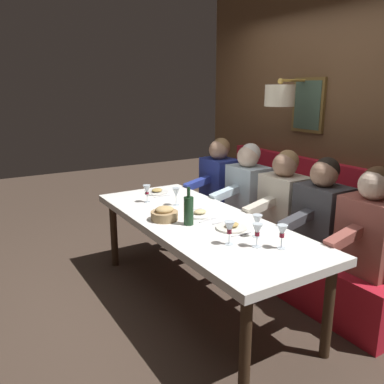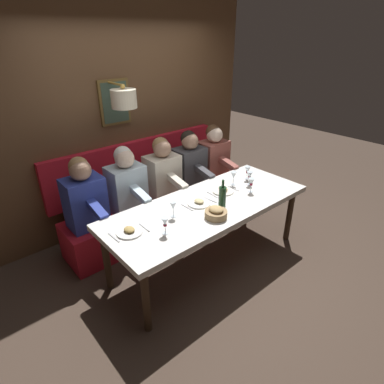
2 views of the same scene
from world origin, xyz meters
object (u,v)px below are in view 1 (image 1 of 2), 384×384
object	(u,v)px
diner_farthest	(219,176)
wine_glass_4	(176,193)
diner_nearest	(370,224)
wine_glass_3	(147,190)
diner_middle	(284,197)
wine_glass_1	(229,228)
dining_table	(199,227)
diner_near	(322,209)
wine_glass_0	(257,231)
bread_bowl	(164,214)
diner_far	(248,185)
wine_glass_5	(257,221)
wine_bottle	(189,210)
wine_glass_2	(282,232)

from	to	relation	value
diner_farthest	wine_glass_4	xyz separation A→B (m)	(-0.85, -0.52, 0.04)
diner_nearest	wine_glass_3	size ratio (longest dim) A/B	4.82
diner_middle	wine_glass_3	distance (m)	1.25
wine_glass_1	wine_glass_3	size ratio (longest dim) A/B	1.00
dining_table	wine_glass_3	distance (m)	0.71
diner_near	wine_glass_3	world-z (taller)	diner_near
wine_glass_0	bread_bowl	bearing A→B (deg)	108.17
diner_nearest	diner_middle	xyz separation A→B (m)	(0.00, 0.88, 0.00)
diner_far	wine_glass_5	world-z (taller)	diner_far
diner_farthest	diner_nearest	bearing A→B (deg)	-90.00
wine_glass_3	wine_glass_5	bearing A→B (deg)	-76.45
diner_far	wine_glass_5	bearing A→B (deg)	-126.32
wine_glass_4	bread_bowl	distance (m)	0.42
wine_glass_4	wine_bottle	size ratio (longest dim) A/B	0.55
diner_farthest	wine_bottle	size ratio (longest dim) A/B	2.64
diner_near	wine_glass_2	size ratio (longest dim) A/B	4.82
diner_near	wine_glass_4	bearing A→B (deg)	132.37
diner_nearest	wine_glass_0	distance (m)	0.89
diner_farthest	wine_glass_2	distance (m)	1.90
diner_middle	wine_glass_4	world-z (taller)	diner_middle
bread_bowl	diner_nearest	bearing A→B (deg)	-43.41
wine_glass_0	bread_bowl	xyz separation A→B (m)	(-0.27, 0.82, -0.07)
diner_middle	wine_glass_4	distance (m)	0.98
diner_near	wine_glass_0	size ratio (longest dim) A/B	4.82
diner_far	bread_bowl	world-z (taller)	diner_far
wine_glass_0	wine_bottle	bearing A→B (deg)	104.36
wine_glass_2	diner_near	bearing A→B (deg)	22.27
diner_near	wine_bottle	world-z (taller)	diner_near
dining_table	wine_glass_3	xyz separation A→B (m)	(-0.14, 0.67, 0.18)
wine_glass_4	wine_glass_2	bearing A→B (deg)	-84.85
wine_glass_4	wine_glass_5	xyz separation A→B (m)	(0.11, -0.98, 0.00)
wine_bottle	diner_farthest	bearing A→B (deg)	45.30
diner_farthest	wine_glass_3	size ratio (longest dim) A/B	4.82
diner_farthest	wine_glass_3	bearing A→B (deg)	-164.04
diner_near	diner_nearest	bearing A→B (deg)	-90.00
wine_glass_3	diner_middle	bearing A→B (deg)	-35.13
dining_table	wine_glass_0	xyz separation A→B (m)	(0.03, -0.68, 0.18)
diner_near	wine_glass_5	size ratio (longest dim) A/B	4.82
diner_nearest	wine_glass_2	world-z (taller)	diner_nearest
wine_glass_0	dining_table	bearing A→B (deg)	92.14
diner_middle	wine_glass_2	bearing A→B (deg)	-134.90
dining_table	wine_glass_3	size ratio (longest dim) A/B	14.00
wine_glass_4	diner_near	bearing A→B (deg)	-47.63
dining_table	wine_bottle	xyz separation A→B (m)	(-0.13, -0.06, 0.18)
diner_far	wine_bottle	world-z (taller)	diner_far
wine_glass_1	bread_bowl	size ratio (longest dim) A/B	0.75
diner_middle	diner_near	bearing A→B (deg)	-90.00
diner_middle	bread_bowl	xyz separation A→B (m)	(-1.12, 0.19, -0.03)
diner_far	diner_farthest	distance (m)	0.50
bread_bowl	wine_glass_3	bearing A→B (deg)	79.50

